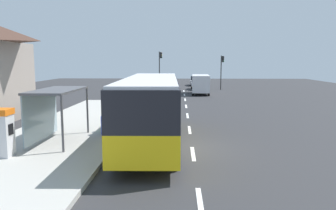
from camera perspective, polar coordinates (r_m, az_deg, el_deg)
name	(u,v)px	position (r m, az deg, el deg)	size (l,w,h in m)	color
ground_plane	(183,107)	(29.20, 2.66, -0.28)	(56.00, 92.00, 0.04)	#2D2D30
sidewalk_platform	(65,135)	(18.39, -17.33, -5.00)	(6.20, 30.00, 0.18)	#ADAAA3
lane_stripe_seg_0	(200,203)	(9.79, 5.57, -16.51)	(0.16, 2.20, 0.01)	silver
lane_stripe_seg_1	(193,154)	(14.49, 4.34, -8.40)	(0.16, 2.20, 0.01)	silver
lane_stripe_seg_2	(189,130)	(19.35, 3.74, -4.30)	(0.16, 2.20, 0.01)	silver
lane_stripe_seg_3	(187,116)	(24.26, 3.39, -1.85)	(0.16, 2.20, 0.01)	silver
lane_stripe_seg_4	(186,106)	(29.20, 3.15, -0.23)	(0.16, 2.20, 0.01)	silver
lane_stripe_seg_5	(185,100)	(34.16, 2.99, 0.92)	(0.16, 2.20, 0.01)	silver
lane_stripe_seg_6	(184,95)	(39.13, 2.86, 1.78)	(0.16, 2.20, 0.01)	silver
lane_stripe_seg_7	(184,91)	(44.10, 2.77, 2.44)	(0.16, 2.20, 0.01)	silver
bus	(151,106)	(15.88, -2.94, -0.20)	(2.79, 11.07, 3.21)	yellow
white_van	(201,83)	(40.02, 5.65, 3.80)	(2.21, 5.28, 2.30)	silver
sedan_near	(198,84)	(46.50, 5.26, 3.66)	(1.97, 4.46, 1.52)	#B7B7BC
sedan_far	(196,81)	(54.23, 4.80, 4.23)	(1.97, 4.46, 1.52)	#B7B7BC
ticket_machine	(3,132)	(14.76, -26.58, -4.25)	(0.66, 0.76, 1.94)	silver
recycling_bin_blue	(106,125)	(17.59, -10.70, -3.47)	(0.52, 0.52, 0.95)	blue
recycling_bin_green	(109,123)	(18.27, -10.22, -3.05)	(0.52, 0.52, 0.95)	green
traffic_light_near_side	(222,67)	(46.39, 9.30, 6.51)	(0.49, 0.28, 4.73)	#2D2D2D
traffic_light_far_side	(160,64)	(46.89, -1.38, 7.03)	(0.49, 0.28, 5.29)	#2D2D2D
bus_shelter	(52,101)	(16.55, -19.50, 0.58)	(1.80, 4.00, 2.50)	#4C4C51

